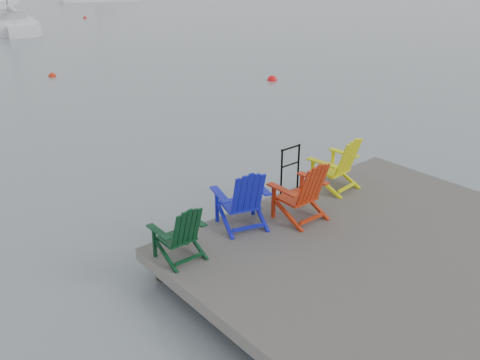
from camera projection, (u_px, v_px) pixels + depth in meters
ground at (387, 276)px, 7.93m from camera, size 400.00×400.00×0.00m
dock at (390, 257)px, 7.79m from camera, size 6.00×5.00×1.40m
handrail at (290, 165)px, 9.37m from camera, size 0.48×0.04×0.90m
chair_green at (181, 232)px, 7.29m from camera, size 0.72×0.66×0.89m
chair_blue at (243, 198)px, 8.13m from camera, size 0.99×0.94×1.05m
chair_red at (303, 190)px, 8.38m from camera, size 0.85×0.79×1.06m
chair_yellow at (338, 163)px, 9.50m from camera, size 0.89×0.84×1.05m
sailboat_near at (11, 23)px, 34.58m from camera, size 3.84×9.21×12.28m
sailboat_mid at (2, 1)px, 51.94m from camera, size 5.96×9.76×13.03m
buoy_a at (272, 80)px, 20.37m from camera, size 0.39×0.39×0.39m
buoy_b at (52, 77)px, 21.00m from camera, size 0.31×0.31×0.31m
buoy_c at (85, 18)px, 40.56m from camera, size 0.32×0.32×0.32m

